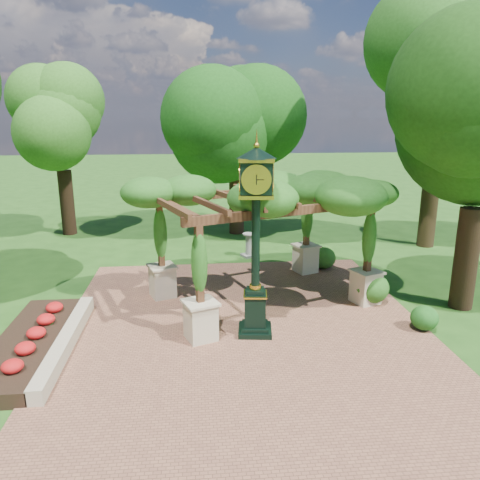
{
  "coord_description": "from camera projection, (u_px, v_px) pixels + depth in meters",
  "views": [
    {
      "loc": [
        -1.28,
        -10.57,
        5.75
      ],
      "look_at": [
        0.0,
        2.5,
        2.2
      ],
      "focal_mm": 35.0,
      "sensor_mm": 36.0,
      "label": 1
    }
  ],
  "objects": [
    {
      "name": "ground",
      "position": [
        250.0,
        350.0,
        11.78
      ],
      "size": [
        120.0,
        120.0,
        0.0
      ],
      "primitive_type": "plane",
      "color": "#1E4714",
      "rests_on": "ground"
    },
    {
      "name": "brick_plaza",
      "position": [
        245.0,
        331.0,
        12.73
      ],
      "size": [
        10.0,
        12.0,
        0.04
      ],
      "primitive_type": "cube",
      "color": "brown",
      "rests_on": "ground"
    },
    {
      "name": "border_wall",
      "position": [
        66.0,
        342.0,
        11.77
      ],
      "size": [
        0.35,
        5.0,
        0.4
      ],
      "primitive_type": "cube",
      "color": "#C6B793",
      "rests_on": "ground"
    },
    {
      "name": "flower_bed",
      "position": [
        29.0,
        344.0,
        11.69
      ],
      "size": [
        1.5,
        5.0,
        0.36
      ],
      "primitive_type": "cube",
      "color": "red",
      "rests_on": "ground"
    },
    {
      "name": "pedestal_clock",
      "position": [
        256.0,
        226.0,
        11.85
      ],
      "size": [
        1.11,
        1.11,
        5.04
      ],
      "rotation": [
        0.0,
        0.0,
        -0.12
      ],
      "color": "black",
      "rests_on": "brick_plaza"
    },
    {
      "name": "pergola",
      "position": [
        264.0,
        198.0,
        14.06
      ],
      "size": [
        7.38,
        5.98,
        4.02
      ],
      "rotation": [
        0.0,
        0.0,
        0.36
      ],
      "color": "beige",
      "rests_on": "brick_plaza"
    },
    {
      "name": "sundial",
      "position": [
        249.0,
        246.0,
        19.39
      ],
      "size": [
        0.72,
        0.72,
        0.99
      ],
      "rotation": [
        0.0,
        0.0,
        0.4
      ],
      "color": "gray",
      "rests_on": "ground"
    },
    {
      "name": "shrub_front",
      "position": [
        424.0,
        318.0,
        12.74
      ],
      "size": [
        0.97,
        0.97,
        0.67
      ],
      "primitive_type": "ellipsoid",
      "rotation": [
        0.0,
        0.0,
        0.39
      ],
      "color": "#1A5117",
      "rests_on": "brick_plaza"
    },
    {
      "name": "shrub_mid",
      "position": [
        371.0,
        288.0,
        14.54
      ],
      "size": [
        1.17,
        1.17,
        0.97
      ],
      "primitive_type": "ellipsoid",
      "rotation": [
        0.0,
        0.0,
        -0.1
      ],
      "color": "#235618",
      "rests_on": "brick_plaza"
    },
    {
      "name": "shrub_back",
      "position": [
        324.0,
        258.0,
        17.79
      ],
      "size": [
        1.16,
        1.16,
        0.82
      ],
      "primitive_type": "ellipsoid",
      "rotation": [
        0.0,
        0.0,
        -0.34
      ],
      "color": "#2A5A1A",
      "rests_on": "brick_plaza"
    },
    {
      "name": "tree_west_far",
      "position": [
        59.0,
        118.0,
        21.75
      ],
      "size": [
        3.89,
        3.89,
        8.11
      ],
      "color": "black",
      "rests_on": "ground"
    },
    {
      "name": "tree_north",
      "position": [
        236.0,
        112.0,
        21.86
      ],
      "size": [
        4.54,
        4.54,
        8.52
      ],
      "color": "#362215",
      "rests_on": "ground"
    },
    {
      "name": "tree_east_far",
      "position": [
        442.0,
        81.0,
        19.25
      ],
      "size": [
        4.82,
        4.82,
        10.26
      ],
      "color": "#332513",
      "rests_on": "ground"
    }
  ]
}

